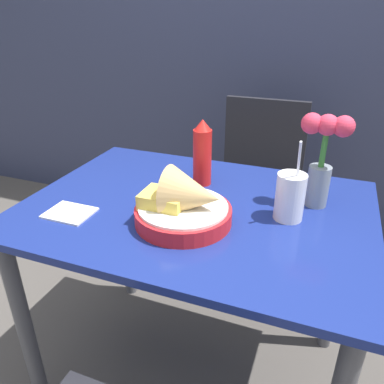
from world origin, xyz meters
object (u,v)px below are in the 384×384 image
(drink_cup, at_px, (290,198))
(food_basket, at_px, (185,205))
(ketchup_bottle, at_px, (202,153))
(chair_far_window, at_px, (258,176))
(flower_vase, at_px, (323,154))

(drink_cup, bearing_deg, food_basket, -154.06)
(food_basket, xyz_separation_m, drink_cup, (0.26, 0.13, 0.01))
(ketchup_bottle, distance_m, drink_cup, 0.34)
(chair_far_window, distance_m, flower_vase, 0.77)
(flower_vase, bearing_deg, drink_cup, -120.44)
(ketchup_bottle, bearing_deg, chair_far_window, 81.38)
(ketchup_bottle, height_order, flower_vase, flower_vase)
(ketchup_bottle, distance_m, flower_vase, 0.38)
(food_basket, bearing_deg, drink_cup, 25.94)
(ketchup_bottle, xyz_separation_m, flower_vase, (0.38, -0.02, 0.06))
(chair_far_window, distance_m, food_basket, 0.89)
(flower_vase, bearing_deg, chair_far_window, 115.19)
(chair_far_window, xyz_separation_m, drink_cup, (0.22, -0.73, 0.26))
(flower_vase, bearing_deg, ketchup_bottle, 176.45)
(chair_far_window, relative_size, flower_vase, 3.19)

